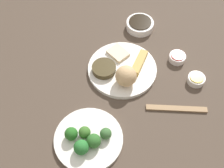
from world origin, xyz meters
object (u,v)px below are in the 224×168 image
chopsticks_pair (176,109)px  sauce_ramekin_hot_mustard (196,79)px  main_plate (122,69)px  sauce_ramekin_sweet_and_sour (177,58)px  soy_sauce_bowl (140,25)px  broccoli_plate (89,139)px

chopsticks_pair → sauce_ramekin_hot_mustard: bearing=-95.8°
main_plate → sauce_ramekin_sweet_and_sour: bearing=-136.8°
soy_sauce_bowl → broccoli_plate: bearing=99.3°
broccoli_plate → sauce_ramekin_hot_mustard: sauce_ramekin_hot_mustard is taller
chopsticks_pair → soy_sauce_bowl: bearing=-44.7°
sauce_ramekin_sweet_and_sour → chopsticks_pair: size_ratio=0.30×
soy_sauce_bowl → sauce_ramekin_hot_mustard: bearing=154.8°
broccoli_plate → sauce_ramekin_sweet_and_sour: 0.47m
sauce_ramekin_sweet_and_sour → sauce_ramekin_hot_mustard: (-0.10, 0.06, 0.00)m
soy_sauce_bowl → chopsticks_pair: bearing=135.3°
sauce_ramekin_sweet_and_sour → sauce_ramekin_hot_mustard: bearing=148.8°
main_plate → sauce_ramekin_sweet_and_sour: size_ratio=4.13×
broccoli_plate → soy_sauce_bowl: bearing=-80.7°
soy_sauce_bowl → sauce_ramekin_sweet_and_sour: bearing=158.0°
sauce_ramekin_sweet_and_sour → broccoli_plate: bearing=75.6°
sauce_ramekin_sweet_and_sour → sauce_ramekin_hot_mustard: 0.12m
sauce_ramekin_hot_mustard → chopsticks_pair: size_ratio=0.30×
chopsticks_pair → main_plate: bearing=-12.1°
main_plate → broccoli_plate: size_ratio=1.16×
sauce_ramekin_hot_mustard → chopsticks_pair: bearing=84.2°
main_plate → sauce_ramekin_hot_mustard: size_ratio=4.13×
main_plate → sauce_ramekin_sweet_and_sour: 0.22m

